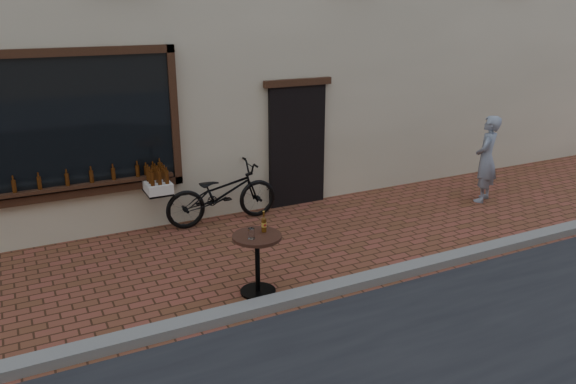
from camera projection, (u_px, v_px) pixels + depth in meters
name	position (u px, v px, depth m)	size (l,w,h in m)	color
ground	(289.00, 313.00, 6.81)	(90.00, 90.00, 0.00)	brown
kerb	(282.00, 301.00, 6.96)	(90.00, 0.25, 0.12)	slate
cargo_bicycle	(220.00, 193.00, 9.48)	(2.25, 0.69, 1.10)	black
bistro_table	(257.00, 252.00, 7.11)	(0.63, 0.63, 1.08)	black
pedestrian	(486.00, 159.00, 10.46)	(0.60, 0.39, 1.63)	gray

